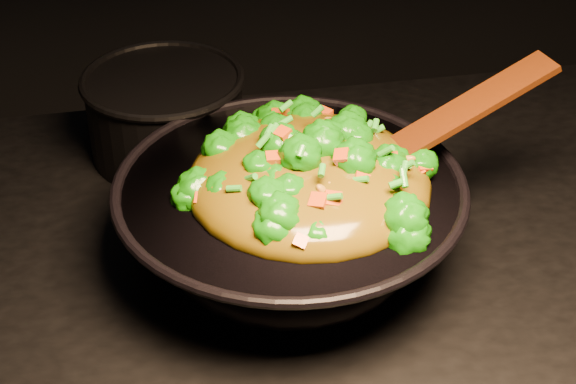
{
  "coord_description": "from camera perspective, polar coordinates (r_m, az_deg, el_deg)",
  "views": [
    {
      "loc": [
        -0.14,
        -0.66,
        1.52
      ],
      "look_at": [
        -0.0,
        0.08,
        0.99
      ],
      "focal_mm": 55.0,
      "sensor_mm": 36.0,
      "label": 1
    }
  ],
  "objects": [
    {
      "name": "spatula",
      "position": [
        0.94,
        9.88,
        4.35
      ],
      "size": [
        0.26,
        0.09,
        0.11
      ],
      "primitive_type": "cube",
      "rotation": [
        0.0,
        -0.38,
        0.19
      ],
      "color": "#3B1405",
      "rests_on": "wok"
    },
    {
      "name": "wok",
      "position": [
        0.94,
        0.11,
        -2.1
      ],
      "size": [
        0.47,
        0.47,
        0.1
      ],
      "primitive_type": null,
      "rotation": [
        0.0,
        0.0,
        0.42
      ],
      "color": "black",
      "rests_on": "stovetop"
    },
    {
      "name": "back_pot",
      "position": [
        1.14,
        -7.91,
        4.99
      ],
      "size": [
        0.24,
        0.24,
        0.11
      ],
      "primitive_type": "cylinder",
      "rotation": [
        0.0,
        0.0,
        0.26
      ],
      "color": "black",
      "rests_on": "stovetop"
    },
    {
      "name": "stir_fry",
      "position": [
        0.89,
        1.37,
        2.69
      ],
      "size": [
        0.26,
        0.26,
        0.09
      ],
      "primitive_type": null,
      "rotation": [
        0.0,
        0.0,
        0.03
      ],
      "color": "#177508",
      "rests_on": "wok"
    }
  ]
}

